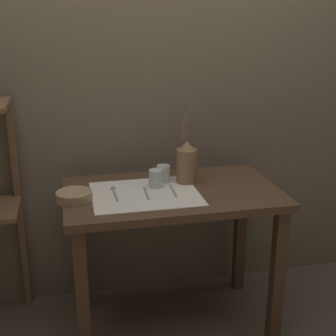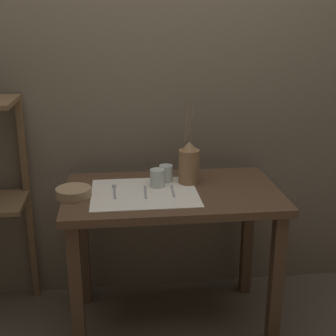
% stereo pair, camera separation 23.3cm
% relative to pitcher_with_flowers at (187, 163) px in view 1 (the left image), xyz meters
% --- Properties ---
extents(ground_plane, '(12.00, 12.00, 0.00)m').
position_rel_pitcher_with_flowers_xyz_m(ground_plane, '(-0.10, -0.10, -0.89)').
color(ground_plane, brown).
extents(stone_wall_back, '(7.00, 0.06, 2.40)m').
position_rel_pitcher_with_flowers_xyz_m(stone_wall_back, '(-0.10, 0.33, 0.31)').
color(stone_wall_back, '#6B5E4C').
rests_on(stone_wall_back, ground_plane).
extents(wooden_table, '(1.09, 0.64, 0.79)m').
position_rel_pitcher_with_flowers_xyz_m(wooden_table, '(-0.10, -0.10, -0.24)').
color(wooden_table, '#4C3523').
rests_on(wooden_table, ground_plane).
extents(linen_cloth, '(0.53, 0.44, 0.00)m').
position_rel_pitcher_with_flowers_xyz_m(linen_cloth, '(-0.24, -0.12, -0.11)').
color(linen_cloth, silver).
rests_on(linen_cloth, wooden_table).
extents(pitcher_with_flowers, '(0.11, 0.11, 0.44)m').
position_rel_pitcher_with_flowers_xyz_m(pitcher_with_flowers, '(0.00, 0.00, 0.00)').
color(pitcher_with_flowers, olive).
rests_on(pitcher_with_flowers, wooden_table).
extents(wooden_bowl, '(0.17, 0.17, 0.05)m').
position_rel_pitcher_with_flowers_xyz_m(wooden_bowl, '(-0.59, -0.13, -0.08)').
color(wooden_bowl, '#9E7F5B').
rests_on(wooden_bowl, wooden_table).
extents(glass_tumbler_near, '(0.08, 0.08, 0.09)m').
position_rel_pitcher_with_flowers_xyz_m(glass_tumbler_near, '(-0.17, -0.04, -0.06)').
color(glass_tumbler_near, silver).
rests_on(glass_tumbler_near, wooden_table).
extents(glass_tumbler_far, '(0.07, 0.07, 0.09)m').
position_rel_pitcher_with_flowers_xyz_m(glass_tumbler_far, '(-0.12, 0.04, -0.06)').
color(glass_tumbler_far, silver).
rests_on(glass_tumbler_far, wooden_table).
extents(spoon_outer, '(0.02, 0.18, 0.02)m').
position_rel_pitcher_with_flowers_xyz_m(spoon_outer, '(-0.39, -0.06, -0.10)').
color(spoon_outer, '#939399').
rests_on(spoon_outer, wooden_table).
extents(fork_outer, '(0.02, 0.16, 0.00)m').
position_rel_pitcher_with_flowers_xyz_m(fork_outer, '(-0.24, -0.12, -0.10)').
color(fork_outer, '#939399').
rests_on(fork_outer, wooden_table).
extents(fork_inner, '(0.02, 0.16, 0.00)m').
position_rel_pitcher_with_flowers_xyz_m(fork_inner, '(-0.10, -0.12, -0.10)').
color(fork_inner, '#939399').
rests_on(fork_inner, wooden_table).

